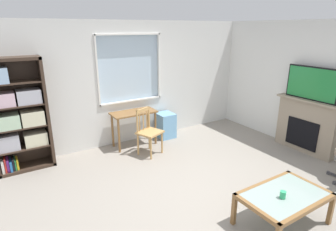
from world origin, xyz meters
name	(u,v)px	position (x,y,z in m)	size (l,w,h in m)	color
ground	(206,197)	(0.00, 0.00, -0.01)	(6.51, 6.20, 0.02)	gray
wall_back_with_window	(130,85)	(0.00, 2.60, 1.22)	(5.51, 0.15, 2.51)	silver
wall_right	(329,91)	(2.82, 0.00, 1.25)	(0.12, 5.40, 2.51)	silver
bookshelf	(17,116)	(-2.16, 2.36, 0.97)	(0.90, 0.38, 1.92)	#38281E
desk_under_window	(134,118)	(-0.10, 2.25, 0.60)	(0.92, 0.44, 0.73)	brown
wooden_chair	(148,131)	(-0.04, 1.73, 0.46)	(0.54, 0.53, 0.90)	tan
plastic_drawer_unit	(165,125)	(0.69, 2.30, 0.28)	(0.35, 0.40, 0.55)	#72ADDB
fireplace	(306,125)	(2.66, 0.23, 0.53)	(0.26, 1.27, 1.06)	gray
tv	(312,83)	(2.64, 0.23, 1.37)	(0.06, 1.00, 0.63)	black
coffee_table	(284,198)	(0.43, -0.94, 0.38)	(1.08, 0.68, 0.44)	#8C9E99
sippy_cup	(283,195)	(0.33, -0.98, 0.48)	(0.07, 0.07, 0.09)	#33B770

